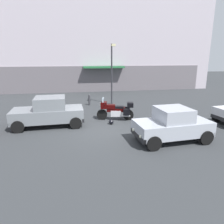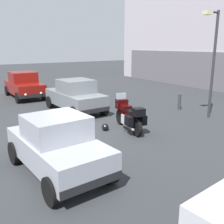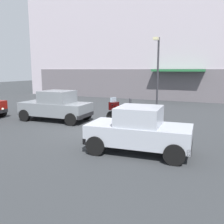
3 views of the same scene
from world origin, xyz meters
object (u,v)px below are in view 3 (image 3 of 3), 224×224
helmet (111,125)px  streetlamp_curbside (157,68)px  bollard_curbside (130,104)px  motorcycle (126,113)px  car_wagon_end (56,106)px  car_compact_side (139,130)px

helmet → streetlamp_curbside: 5.74m
helmet → bollard_curbside: size_ratio=0.32×
motorcycle → bollard_curbside: 4.47m
helmet → car_wagon_end: (-3.45, 0.33, 0.67)m
car_wagon_end → bollard_curbside: (2.56, 4.75, -0.34)m
motorcycle → streetlamp_curbside: 4.74m
motorcycle → bollard_curbside: (-1.32, 4.26, -0.16)m
bollard_curbside → car_compact_side: bearing=-68.0°
helmet → motorcycle: bearing=61.9°
car_wagon_end → streetlamp_curbside: streetlamp_curbside is taller
motorcycle → car_compact_side: 4.13m
car_compact_side → streetlamp_curbside: 8.20m
motorcycle → car_wagon_end: 3.92m
motorcycle → car_wagon_end: car_wagon_end is taller
motorcycle → bollard_curbside: bearing=-60.8°
helmet → streetlamp_curbside: size_ratio=0.06×
helmet → car_compact_side: bearing=-50.9°
car_compact_side → bollard_curbside: size_ratio=4.06×
car_compact_side → streetlamp_curbside: bearing=-84.2°
helmet → streetlamp_curbside: (0.94, 4.95, 2.74)m
car_compact_side → car_wagon_end: (-5.76, 3.18, 0.04)m
car_wagon_end → bollard_curbside: 5.41m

